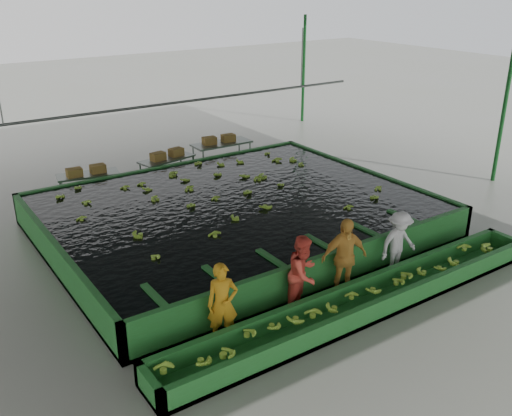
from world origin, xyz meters
TOP-DOWN VIEW (x-y plane):
  - ground at (0.00, 0.00)m, footprint 80.00×80.00m
  - shed_roof at (0.00, 0.00)m, footprint 20.00×22.00m
  - shed_posts at (0.00, 0.00)m, footprint 20.00×22.00m
  - flotation_tank at (0.00, 1.50)m, footprint 10.00×8.00m
  - tank_water at (0.00, 1.50)m, footprint 9.70×7.70m
  - sorting_trough at (0.00, -3.60)m, footprint 10.00×1.00m
  - cableway_rail at (0.00, 5.00)m, footprint 0.08×0.08m
  - rail_hanger_right at (5.00, 5.00)m, footprint 0.04×0.04m
  - worker_a at (-3.02, -2.80)m, footprint 0.71×0.59m
  - worker_b at (-1.05, -2.80)m, footprint 1.03×0.94m
  - worker_c at (0.09, -2.80)m, footprint 1.16×0.72m
  - worker_d at (1.82, -2.80)m, footprint 1.06×0.65m
  - packing_table_left at (-2.58, 6.14)m, footprint 2.00×1.10m
  - packing_table_mid at (0.19, 6.19)m, footprint 2.05×1.16m
  - packing_table_right at (2.54, 6.47)m, footprint 2.20×0.91m
  - box_stack_left at (-2.64, 6.09)m, footprint 1.22×0.39m
  - box_stack_mid at (0.21, 6.19)m, footprint 1.26×0.54m
  - box_stack_right at (2.44, 6.49)m, footprint 1.26×0.46m
  - floating_bananas at (0.00, 2.30)m, footprint 9.27×6.32m
  - trough_bananas at (0.00, -3.60)m, footprint 9.18×0.61m

SIDE VIEW (x-z plane):
  - ground at x=0.00m, z-range 0.00..0.00m
  - sorting_trough at x=0.00m, z-range 0.00..0.50m
  - trough_bananas at x=0.00m, z-range 0.34..0.46m
  - packing_table_left at x=-2.58m, z-range 0.00..0.86m
  - packing_table_mid at x=0.19m, z-range 0.00..0.88m
  - flotation_tank at x=0.00m, z-range 0.00..0.90m
  - packing_table_right at x=2.54m, z-range 0.00..1.00m
  - worker_d at x=1.82m, z-range 0.00..1.59m
  - worker_a at x=-3.02m, z-range 0.00..1.66m
  - tank_water at x=0.00m, z-range 0.85..0.85m
  - floating_bananas at x=0.00m, z-range 0.79..0.91m
  - box_stack_left at x=-2.64m, z-range 0.73..0.99m
  - worker_b at x=-1.05m, z-range 0.00..1.73m
  - box_stack_mid at x=0.21m, z-range 0.75..1.01m
  - worker_c at x=0.09m, z-range 0.00..1.84m
  - box_stack_right at x=2.44m, z-range 0.86..1.13m
  - shed_posts at x=0.00m, z-range 0.00..5.00m
  - cableway_rail at x=0.00m, z-range -4.00..10.00m
  - rail_hanger_right at x=5.00m, z-range 3.00..5.00m
  - shed_roof at x=0.00m, z-range 4.98..5.02m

